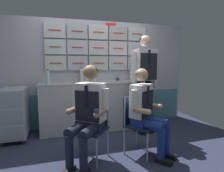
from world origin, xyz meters
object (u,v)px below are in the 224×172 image
water_bottle_short (94,75)px  paper_cup_tan (75,80)px  service_trolley (15,112)px  crew_member_right (146,109)px  snack_banana (86,82)px  folding_chair_left (94,121)px  crew_member_standing (145,74)px  folding_chair_right (136,118)px  crew_member_left (88,110)px

water_bottle_short → paper_cup_tan: (-0.38, -0.06, -0.10)m
service_trolley → water_bottle_short: (1.42, 0.17, 0.60)m
crew_member_right → snack_banana: size_ratio=7.13×
service_trolley → crew_member_right: 2.22m
folding_chair_left → water_bottle_short: water_bottle_short is taller
crew_member_standing → snack_banana: crew_member_standing is taller
crew_member_standing → paper_cup_tan: bearing=159.9°
folding_chair_left → water_bottle_short: bearing=78.0°
service_trolley → snack_banana: size_ratio=5.12×
crew_member_standing → snack_banana: 1.09m
paper_cup_tan → snack_banana: size_ratio=0.48×
crew_member_right → paper_cup_tan: size_ratio=14.75×
folding_chair_right → crew_member_standing: size_ratio=0.46×
paper_cup_tan → water_bottle_short: bearing=9.0°
folding_chair_right → snack_banana: bearing=119.6°
folding_chair_left → water_bottle_short: (0.24, 1.15, 0.57)m
snack_banana → crew_member_standing: bearing=-17.7°
folding_chair_left → crew_member_left: crew_member_left is taller
crew_member_right → snack_banana: 1.34m
crew_member_left → service_trolley: bearing=134.4°
crew_member_left → crew_member_right: 0.82m
folding_chair_right → paper_cup_tan: (-0.76, 1.12, 0.47)m
service_trolley → folding_chair_right: service_trolley is taller
service_trolley → crew_member_right: size_ratio=0.72×
service_trolley → water_bottle_short: water_bottle_short is taller
water_bottle_short → crew_member_standing: bearing=-31.1°
folding_chair_right → snack_banana: size_ratio=4.79×
folding_chair_left → crew_member_right: bearing=-12.5°
crew_member_left → water_bottle_short: (0.34, 1.27, 0.37)m
water_bottle_short → paper_cup_tan: water_bottle_short is taller
crew_member_right → paper_cup_tan: bearing=124.4°
service_trolley → crew_member_standing: crew_member_standing is taller
crew_member_left → crew_member_standing: (1.17, 0.77, 0.39)m
crew_member_standing → crew_member_left: bearing=-146.9°
folding_chair_left → crew_member_left: (-0.10, -0.12, 0.20)m
snack_banana → folding_chair_right: bearing=-60.4°
folding_chair_left → crew_member_right: size_ratio=0.67×
folding_chair_left → water_bottle_short: 1.30m
folding_chair_right → service_trolley: bearing=150.7°
folding_chair_right → crew_member_right: (0.10, -0.13, 0.17)m
snack_banana → service_trolley: bearing=179.6°
service_trolley → folding_chair_left: size_ratio=1.07×
service_trolley → crew_member_standing: (2.25, -0.33, 0.62)m
service_trolley → folding_chair_right: (1.79, -1.01, 0.03)m
crew_member_standing → service_trolley: bearing=171.6°
crew_member_standing → paper_cup_tan: (-1.21, 0.44, -0.12)m
paper_cup_tan → service_trolley: bearing=-174.0°
service_trolley → crew_member_left: 1.56m
crew_member_standing → snack_banana: size_ratio=10.42×
crew_member_standing → snack_banana: (-1.03, 0.33, -0.14)m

